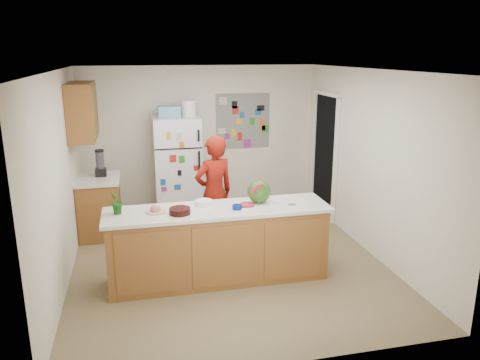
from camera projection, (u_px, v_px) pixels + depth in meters
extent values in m
cube|color=brown|center=(227.00, 261.00, 6.30)|extent=(4.00, 4.50, 0.02)
cube|color=beige|center=(201.00, 139.00, 8.09)|extent=(4.00, 0.02, 2.50)
cube|color=beige|center=(60.00, 180.00, 5.54)|extent=(0.02, 4.50, 2.50)
cube|color=beige|center=(370.00, 162.00, 6.41)|extent=(0.02, 4.50, 2.50)
cube|color=white|center=(225.00, 69.00, 5.64)|extent=(4.00, 4.50, 0.02)
cube|color=black|center=(325.00, 157.00, 7.82)|extent=(0.03, 0.85, 2.04)
cube|color=brown|center=(219.00, 246.00, 5.67)|extent=(2.60, 0.62, 0.88)
cube|color=silver|center=(218.00, 210.00, 5.55)|extent=(2.68, 0.70, 0.04)
cube|color=brown|center=(100.00, 208.00, 7.09)|extent=(0.60, 0.80, 0.86)
cube|color=silver|center=(98.00, 179.00, 6.97)|extent=(0.64, 0.84, 0.04)
cube|color=brown|center=(82.00, 111.00, 6.63)|extent=(0.35, 1.00, 0.80)
cube|color=silver|center=(177.00, 168.00, 7.75)|extent=(0.75, 0.70, 1.70)
cube|color=#5999B2|center=(169.00, 112.00, 7.48)|extent=(0.35, 0.28, 0.18)
cube|color=slate|center=(243.00, 121.00, 8.16)|extent=(0.95, 0.01, 0.95)
imported|color=maroon|center=(214.00, 193.00, 6.50)|extent=(0.69, 0.57, 1.63)
cylinder|color=black|center=(100.00, 164.00, 7.02)|extent=(0.12, 0.12, 0.38)
cube|color=silver|center=(255.00, 204.00, 5.68)|extent=(0.45, 0.35, 0.01)
sphere|color=#1E4F0F|center=(259.00, 192.00, 5.67)|extent=(0.28, 0.28, 0.28)
cylinder|color=red|center=(247.00, 205.00, 5.60)|extent=(0.18, 0.18, 0.02)
cylinder|color=black|center=(180.00, 211.00, 5.34)|extent=(0.32, 0.32, 0.07)
cylinder|color=silver|center=(204.00, 203.00, 5.65)|extent=(0.25, 0.25, 0.06)
cylinder|color=navy|center=(237.00, 207.00, 5.51)|extent=(0.13, 0.13, 0.05)
cylinder|color=tan|center=(155.00, 212.00, 5.41)|extent=(0.27, 0.27, 0.02)
cube|color=silver|center=(261.00, 206.00, 5.59)|extent=(0.22, 0.20, 0.02)
cube|color=gray|center=(292.00, 204.00, 5.66)|extent=(0.08, 0.04, 0.01)
imported|color=#1A4914|center=(116.00, 202.00, 5.30)|extent=(0.19, 0.20, 0.29)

